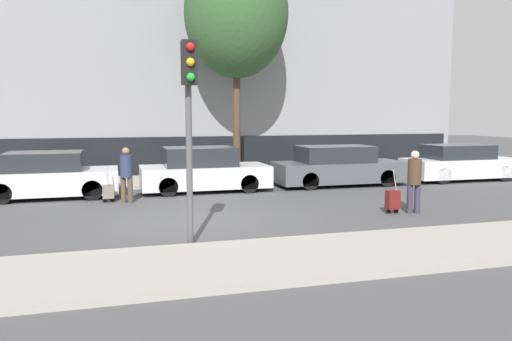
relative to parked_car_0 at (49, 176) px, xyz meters
name	(u,v)px	position (x,y,z in m)	size (l,w,h in m)	color
ground_plane	(190,221)	(3.61, -4.52, -0.65)	(80.00, 80.00, 0.00)	#4C4C4F
sidewalk_near	(223,264)	(3.61, -8.27, -0.59)	(28.00, 2.50, 0.12)	#A39E93
sidewalk_far	(162,181)	(3.61, 2.48, -0.59)	(28.00, 3.00, 0.12)	#A39E93
building_facade	(151,36)	(3.61, 6.26, 5.23)	(28.00, 3.23, 11.78)	gray
parked_car_0	(49,176)	(0.00, 0.00, 0.00)	(3.94, 1.87, 1.40)	silver
parked_car_1	(203,171)	(4.74, 0.03, 0.02)	(4.17, 1.83, 1.46)	silver
parked_car_2	(338,167)	(9.59, 0.02, 0.01)	(4.67, 1.76, 1.41)	#4C5156
parked_car_3	(460,163)	(14.69, 0.04, -0.01)	(4.39, 1.75, 1.37)	silver
pedestrian_left	(126,172)	(2.24, -1.54, 0.24)	(0.34, 0.34, 1.59)	#4C4233
trolley_left	(108,192)	(1.72, -1.35, -0.34)	(0.34, 0.29, 1.04)	slate
pedestrian_right	(414,178)	(9.28, -5.13, 0.26)	(0.35, 0.34, 1.61)	#383347
trolley_right	(393,200)	(8.74, -5.03, -0.30)	(0.34, 0.29, 1.14)	maroon
traffic_light	(189,102)	(3.29, -6.88, 2.10)	(0.28, 0.47, 3.86)	#515154
bare_tree_near_crossing	(236,14)	(6.51, 2.64, 5.62)	(3.94, 3.94, 8.58)	#4C3826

